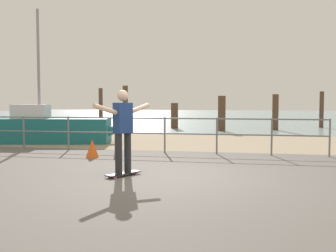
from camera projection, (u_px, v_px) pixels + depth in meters
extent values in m
cube|color=#605B56|center=(161.00, 189.00, 6.78)|extent=(24.00, 10.00, 0.04)
cube|color=tan|center=(208.00, 142.00, 14.61)|extent=(24.00, 6.00, 0.04)
cube|color=#849EA3|center=(234.00, 116.00, 42.00)|extent=(72.00, 50.00, 0.04)
cylinder|color=slate|center=(24.00, 133.00, 12.33)|extent=(0.05, 0.05, 1.05)
cylinder|color=slate|center=(68.00, 134.00, 12.03)|extent=(0.05, 0.05, 1.05)
cylinder|color=slate|center=(115.00, 134.00, 11.73)|extent=(0.05, 0.05, 1.05)
cylinder|color=slate|center=(165.00, 135.00, 11.43)|extent=(0.05, 0.05, 1.05)
cylinder|color=slate|center=(217.00, 136.00, 11.13)|extent=(0.05, 0.05, 1.05)
cylinder|color=slate|center=(272.00, 137.00, 10.83)|extent=(0.05, 0.05, 1.05)
cylinder|color=slate|center=(330.00, 138.00, 10.53)|extent=(0.05, 0.05, 1.05)
cylinder|color=slate|center=(115.00, 118.00, 11.70)|extent=(12.05, 0.04, 0.04)
cylinder|color=slate|center=(115.00, 133.00, 11.73)|extent=(12.05, 0.04, 0.04)
cube|color=#19666B|center=(48.00, 131.00, 14.23)|extent=(4.60, 2.30, 0.90)
cone|color=#19666B|center=(109.00, 131.00, 14.26)|extent=(1.24, 0.98, 0.77)
cylinder|color=gray|center=(38.00, 64.00, 14.08)|extent=(0.10, 0.10, 3.89)
cube|color=silver|center=(31.00, 111.00, 14.18)|extent=(1.36, 1.13, 0.50)
cube|color=black|center=(123.00, 173.00, 7.86)|extent=(0.58, 0.79, 0.02)
cylinder|color=#E5598C|center=(115.00, 178.00, 7.60)|extent=(0.06, 0.07, 0.06)
cylinder|color=#E5598C|center=(110.00, 177.00, 7.71)|extent=(0.06, 0.07, 0.06)
cylinder|color=#E5598C|center=(136.00, 174.00, 8.02)|extent=(0.06, 0.07, 0.06)
cylinder|color=#E5598C|center=(131.00, 173.00, 8.13)|extent=(0.06, 0.07, 0.06)
cylinder|color=#26262B|center=(119.00, 154.00, 7.75)|extent=(0.14, 0.14, 0.80)
cylinder|color=#26262B|center=(128.00, 152.00, 7.93)|extent=(0.14, 0.14, 0.80)
cube|color=navy|center=(123.00, 118.00, 7.79)|extent=(0.35, 0.41, 0.60)
sphere|color=beige|center=(123.00, 96.00, 7.77)|extent=(0.22, 0.22, 0.22)
cylinder|color=beige|center=(105.00, 109.00, 7.45)|extent=(0.36, 0.52, 0.23)
cylinder|color=beige|center=(139.00, 109.00, 8.11)|extent=(0.36, 0.52, 0.23)
cylinder|color=#513826|center=(101.00, 106.00, 25.62)|extent=(0.26, 0.26, 2.37)
cylinder|color=#513826|center=(125.00, 107.00, 21.92)|extent=(0.29, 0.29, 2.39)
cylinder|color=#513826|center=(174.00, 116.00, 21.87)|extent=(0.40, 0.40, 1.42)
cylinder|color=#513826|center=(222.00, 114.00, 19.92)|extent=(0.38, 0.38, 1.79)
cylinder|color=#513826|center=(275.00, 112.00, 20.47)|extent=(0.32, 0.32, 1.88)
cylinder|color=#513826|center=(322.00, 110.00, 22.36)|extent=(0.24, 0.24, 2.08)
cone|color=#E55919|center=(92.00, 149.00, 10.49)|extent=(0.36, 0.36, 0.50)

